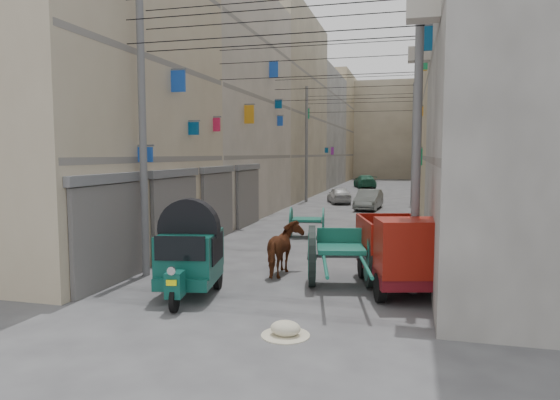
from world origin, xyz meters
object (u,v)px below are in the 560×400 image
(distant_car_white, at_px, (339,195))
(distant_car_green, at_px, (365,181))
(mini_truck, at_px, (401,256))
(second_cart, at_px, (307,221))
(horse, at_px, (285,249))
(auto_rickshaw, at_px, (190,252))
(feed_sack, at_px, (286,328))
(tonga_cart, at_px, (341,255))
(distant_car_grey, at_px, (369,200))

(distant_car_white, bearing_deg, distant_car_green, -108.78)
(mini_truck, distance_m, second_cart, 8.38)
(second_cart, relative_size, horse, 0.88)
(auto_rickshaw, bearing_deg, feed_sack, -45.08)
(tonga_cart, xyz_separation_m, distant_car_grey, (-0.75, 18.02, -0.21))
(auto_rickshaw, bearing_deg, second_cart, 73.35)
(mini_truck, relative_size, distant_car_green, 0.84)
(tonga_cart, height_order, mini_truck, mini_truck)
(distant_car_green, bearing_deg, feed_sack, 78.74)
(mini_truck, relative_size, distant_car_white, 1.12)
(tonga_cart, height_order, second_cart, tonga_cart)
(auto_rickshaw, xyz_separation_m, distant_car_grey, (2.61, 19.72, -0.44))
(horse, xyz_separation_m, distant_car_green, (-1.02, 36.54, -0.10))
(second_cart, height_order, distant_car_green, distant_car_green)
(mini_truck, bearing_deg, horse, 146.17)
(distant_car_grey, relative_size, distant_car_green, 0.84)
(mini_truck, height_order, distant_car_white, mini_truck)
(auto_rickshaw, xyz_separation_m, tonga_cart, (3.36, 1.70, -0.23))
(distant_car_white, bearing_deg, tonga_cart, 80.47)
(second_cart, height_order, horse, horse)
(distant_car_white, bearing_deg, distant_car_grey, 106.37)
(auto_rickshaw, distance_m, mini_truck, 5.08)
(tonga_cart, bearing_deg, second_cart, 96.29)
(mini_truck, height_order, distant_car_grey, mini_truck)
(feed_sack, distance_m, distant_car_white, 25.22)
(second_cart, distance_m, feed_sack, 11.06)
(distant_car_grey, bearing_deg, horse, -88.35)
(distant_car_green, bearing_deg, tonga_cart, 79.82)
(auto_rickshaw, xyz_separation_m, horse, (1.69, 2.54, -0.31))
(mini_truck, relative_size, distant_car_grey, 1.00)
(auto_rickshaw, height_order, mini_truck, mini_truck)
(tonga_cart, relative_size, distant_car_white, 1.12)
(auto_rickshaw, distance_m, distant_car_grey, 19.90)
(feed_sack, xyz_separation_m, distant_car_green, (-2.18, 41.07, 0.49))
(horse, distance_m, distant_car_grey, 17.21)
(feed_sack, relative_size, distant_car_white, 0.17)
(horse, height_order, distant_car_grey, horse)
(feed_sack, bearing_deg, distant_car_green, 93.03)
(second_cart, xyz_separation_m, horse, (0.67, -6.37, 0.09))
(second_cart, bearing_deg, feed_sack, -88.70)
(distant_car_white, distance_m, distant_car_grey, 4.07)
(tonga_cart, bearing_deg, horse, 141.81)
(mini_truck, relative_size, second_cart, 2.40)
(tonga_cart, xyz_separation_m, mini_truck, (1.50, -0.23, 0.10))
(auto_rickshaw, height_order, distant_car_grey, auto_rickshaw)
(horse, distance_m, distant_car_green, 36.56)
(tonga_cart, xyz_separation_m, second_cart, (-2.34, 7.21, -0.17))
(auto_rickshaw, relative_size, mini_truck, 0.71)
(horse, bearing_deg, distant_car_grey, -93.19)
(horse, bearing_deg, mini_truck, 161.28)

